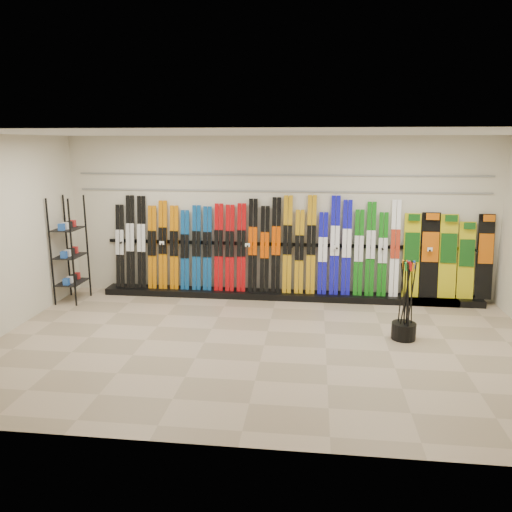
# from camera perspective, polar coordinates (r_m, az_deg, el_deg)

# --- Properties ---
(floor) EXTENTS (8.00, 8.00, 0.00)m
(floor) POSITION_cam_1_polar(r_m,az_deg,el_deg) (7.36, 0.93, -10.17)
(floor) COLOR gray
(floor) RESTS_ON ground
(back_wall) EXTENTS (8.00, 0.00, 8.00)m
(back_wall) POSITION_cam_1_polar(r_m,az_deg,el_deg) (9.37, 2.51, 4.38)
(back_wall) COLOR beige
(back_wall) RESTS_ON floor
(ceiling) EXTENTS (8.00, 8.00, 0.00)m
(ceiling) POSITION_cam_1_polar(r_m,az_deg,el_deg) (6.77, 1.03, 13.88)
(ceiling) COLOR silver
(ceiling) RESTS_ON back_wall
(ski_rack_base) EXTENTS (8.00, 0.40, 0.12)m
(ski_rack_base) POSITION_cam_1_polar(r_m,az_deg,el_deg) (9.46, 3.69, -4.50)
(ski_rack_base) COLOR black
(ski_rack_base) RESTS_ON floor
(skis) EXTENTS (5.36, 0.24, 1.82)m
(skis) POSITION_cam_1_polar(r_m,az_deg,el_deg) (9.34, -0.28, 0.97)
(skis) COLOR black
(skis) RESTS_ON ski_rack_base
(snowboards) EXTENTS (1.57, 0.24, 1.54)m
(snowboards) POSITION_cam_1_polar(r_m,az_deg,el_deg) (9.62, 20.98, -0.08)
(snowboards) COLOR gold
(snowboards) RESTS_ON ski_rack_base
(accessory_rack) EXTENTS (0.40, 0.60, 1.94)m
(accessory_rack) POSITION_cam_1_polar(r_m,az_deg,el_deg) (9.72, -20.53, 0.69)
(accessory_rack) COLOR black
(accessory_rack) RESTS_ON floor
(pole_bin) EXTENTS (0.36, 0.36, 0.25)m
(pole_bin) POSITION_cam_1_polar(r_m,az_deg,el_deg) (7.86, 16.51, -8.20)
(pole_bin) COLOR black
(pole_bin) RESTS_ON floor
(ski_poles) EXTENTS (0.25, 0.29, 1.18)m
(ski_poles) POSITION_cam_1_polar(r_m,az_deg,el_deg) (7.69, 16.82, -4.87)
(ski_poles) COLOR black
(ski_poles) RESTS_ON pole_bin
(slatwall_rail_0) EXTENTS (7.60, 0.02, 0.03)m
(slatwall_rail_0) POSITION_cam_1_polar(r_m,az_deg,el_deg) (9.29, 2.53, 7.42)
(slatwall_rail_0) COLOR gray
(slatwall_rail_0) RESTS_ON back_wall
(slatwall_rail_1) EXTENTS (7.60, 0.02, 0.03)m
(slatwall_rail_1) POSITION_cam_1_polar(r_m,az_deg,el_deg) (9.26, 2.55, 9.27)
(slatwall_rail_1) COLOR gray
(slatwall_rail_1) RESTS_ON back_wall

